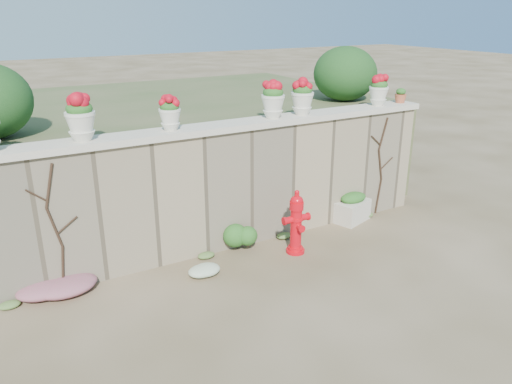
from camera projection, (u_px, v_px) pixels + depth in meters
ground at (282, 293)px, 7.09m from camera, size 80.00×80.00×0.00m
stone_wall at (224, 190)px, 8.21m from camera, size 8.00×0.40×2.00m
wall_cap at (223, 127)px, 7.85m from camera, size 8.10×0.52×0.10m
raised_fill at (159, 146)px, 10.82m from camera, size 9.00×6.00×2.00m
back_shrub_right at (345, 74)px, 10.24m from camera, size 1.30×1.30×1.10m
vine_left at (56, 228)px, 6.79m from camera, size 0.60×0.04×1.91m
vine_right at (381, 165)px, 9.54m from camera, size 0.60×0.04×1.91m
fire_hydrant at (296, 222)px, 8.09m from camera, size 0.47×0.33×1.08m
planter_box at (353, 208)px, 9.42m from camera, size 0.78×0.59×0.57m
green_shrub at (242, 233)px, 8.25m from camera, size 0.65×0.58×0.62m
magenta_clump at (60, 285)px, 7.03m from camera, size 1.03×0.69×0.27m
white_flowers at (201, 269)px, 7.53m from camera, size 0.57×0.46×0.21m
urn_pot_1 at (80, 118)px, 6.73m from camera, size 0.41×0.41×0.64m
urn_pot_2 at (170, 113)px, 7.34m from camera, size 0.33×0.33×0.51m
urn_pot_3 at (273, 100)px, 8.16m from camera, size 0.39×0.39×0.61m
urn_pot_4 at (302, 97)px, 8.43m from camera, size 0.39×0.39×0.61m
urn_pot_5 at (379, 90)px, 9.24m from camera, size 0.36×0.36×0.56m
terracotta_pot at (400, 96)px, 9.56m from camera, size 0.22×0.22×0.27m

